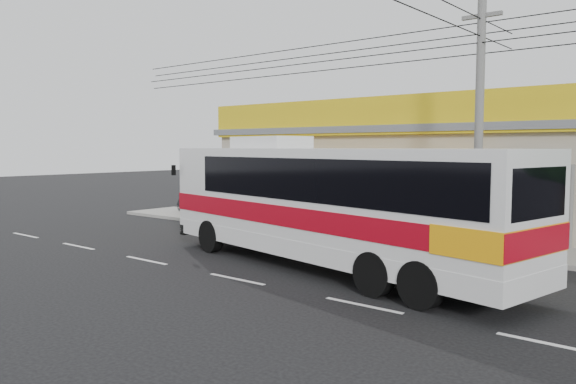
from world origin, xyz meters
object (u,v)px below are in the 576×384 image
(motorbike_red, at_px, (240,204))
(coach_bus, at_px, (331,199))
(utility_pole, at_px, (481,36))
(motorbike_dark, at_px, (181,203))

(motorbike_red, bearing_deg, coach_bus, -122.38)
(motorbike_red, bearing_deg, utility_pole, -97.68)
(motorbike_dark, bearing_deg, utility_pole, -68.55)
(motorbike_red, height_order, utility_pole, utility_pole)
(motorbike_red, xyz_separation_m, utility_pole, (12.87, -2.04, 6.42))
(motorbike_red, distance_m, motorbike_dark, 3.55)
(coach_bus, distance_m, motorbike_dark, 15.23)
(coach_bus, distance_m, utility_pole, 7.45)
(coach_bus, xyz_separation_m, motorbike_dark, (-13.89, 6.07, -1.47))
(motorbike_red, xyz_separation_m, motorbike_dark, (-3.43, -0.91, -0.09))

